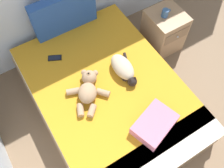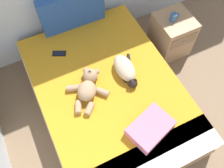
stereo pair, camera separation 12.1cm
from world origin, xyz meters
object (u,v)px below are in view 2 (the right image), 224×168
Objects in this scene: patterned_cushion at (72,10)px; nightstand at (171,35)px; bed at (108,96)px; teddy_bear at (88,87)px; cell_phone at (59,53)px; throw_pillow at (150,128)px; mug at (174,17)px; cat at (125,69)px.

patterned_cushion reaches higher than nightstand.
nightstand reaches higher than bed.
cell_phone is (-0.11, 0.57, -0.06)m from teddy_bear.
teddy_bear is (-0.21, -0.90, -0.16)m from patterned_cushion.
cell_phone is at bearing 110.71° from throw_pillow.
throw_pillow is at bearing -131.27° from mug.
cell_phone is (-0.31, 0.60, 0.23)m from bed.
nightstand is at bearing 22.23° from cat.
patterned_cushion is 1.56m from throw_pillow.
cat is 0.95m from nightstand.
nightstand is at bearing -26.48° from patterned_cushion.
throw_pillow is at bearing -97.35° from cat.
teddy_bear is at bearing 118.29° from throw_pillow.
mug is (0.89, 1.02, 0.09)m from throw_pillow.
cat is 0.77m from cell_phone.
cell_phone is 1.37m from mug.
throw_pillow is at bearing -84.89° from patterned_cushion.
cell_phone is at bearing 171.76° from nightstand.
cat is at bearing -75.81° from patterned_cushion.
cat is 2.56× the size of cell_phone.
teddy_bear is 0.58m from cell_phone.
cat is 3.51× the size of mug.
patterned_cushion is 1.26m from nightstand.
teddy_bear is at bearing -177.55° from cat.
nightstand is (1.28, 0.37, -0.25)m from teddy_bear.
teddy_bear is at bearing -78.87° from cell_phone.
patterned_cushion is at bearing 77.03° from teddy_bear.
throw_pillow is at bearing -69.29° from cell_phone.
nightstand is (1.39, -0.20, -0.18)m from cell_phone.
cat is at bearing 13.53° from bed.
cat is (0.23, 0.06, 0.30)m from bed.
teddy_bear reaches higher than cat.
cell_phone is 1.29m from throw_pillow.
cell_phone is (-0.32, -0.33, -0.22)m from patterned_cushion.
mug reaches higher than throw_pillow.
patterned_cushion is 1.77× the size of cat.
teddy_bear is (-0.20, 0.04, 0.30)m from bed.
cat reaches higher than nightstand.
teddy_bear is 1.29m from mug.
bed is at bearing 103.45° from throw_pillow.
throw_pillow reaches higher than cell_phone.
cell_phone is 1.37× the size of mug.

